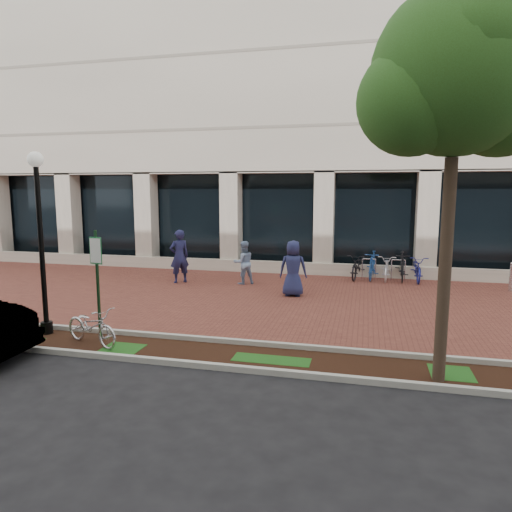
% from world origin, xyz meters
% --- Properties ---
extents(ground, '(120.00, 120.00, 0.00)m').
position_xyz_m(ground, '(0.00, 0.00, 0.00)').
color(ground, black).
rests_on(ground, ground).
extents(brick_plaza, '(40.00, 9.00, 0.01)m').
position_xyz_m(brick_plaza, '(0.00, 0.00, 0.01)').
color(brick_plaza, brown).
rests_on(brick_plaza, ground).
extents(planting_strip, '(40.00, 1.50, 0.01)m').
position_xyz_m(planting_strip, '(0.00, -5.25, 0.01)').
color(planting_strip, black).
rests_on(planting_strip, ground).
extents(curb_plaza_side, '(40.00, 0.12, 0.12)m').
position_xyz_m(curb_plaza_side, '(0.00, -4.50, 0.06)').
color(curb_plaza_side, '#B1B1A7').
rests_on(curb_plaza_side, ground).
extents(curb_street_side, '(40.00, 0.12, 0.12)m').
position_xyz_m(curb_street_side, '(0.00, -6.00, 0.06)').
color(curb_street_side, '#B1B1A7').
rests_on(curb_street_side, ground).
extents(near_office_building, '(40.00, 12.12, 16.00)m').
position_xyz_m(near_office_building, '(0.00, 10.47, 10.05)').
color(near_office_building, beige).
rests_on(near_office_building, ground).
extents(parking_sign, '(0.34, 0.07, 2.57)m').
position_xyz_m(parking_sign, '(-2.27, -4.93, 1.62)').
color(parking_sign, '#13361C').
rests_on(parking_sign, ground).
extents(lamppost, '(0.36, 0.36, 4.35)m').
position_xyz_m(lamppost, '(-3.78, -4.84, 2.45)').
color(lamppost, black).
rests_on(lamppost, ground).
extents(street_tree, '(3.40, 2.83, 6.85)m').
position_xyz_m(street_tree, '(5.12, -5.52, 5.25)').
color(street_tree, '#4E3B2C').
rests_on(street_tree, ground).
extents(locked_bicycle, '(1.77, 1.16, 0.88)m').
position_xyz_m(locked_bicycle, '(-2.24, -5.29, 0.44)').
color(locked_bicycle, silver).
rests_on(locked_bicycle, ground).
extents(pedestrian_left, '(0.87, 0.84, 2.01)m').
position_xyz_m(pedestrian_left, '(-3.07, 1.67, 1.00)').
color(pedestrian_left, '#1D1F49').
rests_on(pedestrian_left, ground).
extents(pedestrian_mid, '(0.98, 0.93, 1.61)m').
position_xyz_m(pedestrian_mid, '(-0.67, 2.02, 0.80)').
color(pedestrian_mid, '#86A3C8').
rests_on(pedestrian_mid, ground).
extents(pedestrian_right, '(0.95, 0.66, 1.85)m').
position_xyz_m(pedestrian_right, '(1.42, 0.52, 0.92)').
color(pedestrian_right, navy).
rests_on(pedestrian_right, ground).
extents(bollard, '(0.12, 0.12, 1.03)m').
position_xyz_m(bollard, '(8.59, 2.94, 0.52)').
color(bollard, silver).
rests_on(bollard, ground).
extents(bike_rack_cluster, '(3.05, 1.97, 1.10)m').
position_xyz_m(bike_rack_cluster, '(4.54, 4.06, 0.51)').
color(bike_rack_cluster, black).
rests_on(bike_rack_cluster, ground).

